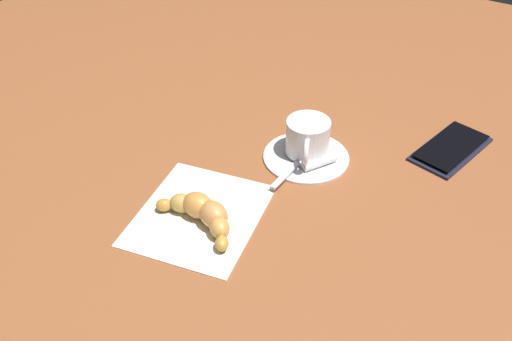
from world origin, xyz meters
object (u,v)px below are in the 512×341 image
teaspoon (305,155)px  croissant (202,212)px  sugar_packet (318,161)px  saucer (306,156)px  espresso_cup (308,137)px  cell_phone (451,148)px  napkin (199,215)px

teaspoon → croissant: (-0.20, 0.05, 0.01)m
sugar_packet → croissant: 0.21m
saucer → espresso_cup: 0.03m
saucer → croissant: 0.21m
teaspoon → sugar_packet: bearing=-98.0°
sugar_packet → cell_phone: sugar_packet is taller
sugar_packet → croissant: bearing=-171.8°
saucer → teaspoon: size_ratio=0.95×
espresso_cup → sugar_packet: 0.04m
teaspoon → croissant: croissant is taller
saucer → cell_phone: bearing=-53.4°
sugar_packet → saucer: bearing=98.3°
teaspoon → cell_phone: 0.24m
saucer → croissant: croissant is taller
teaspoon → croissant: size_ratio=1.03×
napkin → cell_phone: cell_phone is taller
teaspoon → cell_phone: teaspoon is taller
sugar_packet → cell_phone: bearing=-17.2°
napkin → croissant: bearing=-124.8°
teaspoon → espresso_cup: bearing=12.2°
cell_phone → espresso_cup: bearing=125.2°
espresso_cup → napkin: espresso_cup is taller
espresso_cup → sugar_packet: bearing=-119.3°
croissant → cell_phone: (0.34, -0.24, -0.01)m
espresso_cup → teaspoon: bearing=-167.8°
saucer → cell_phone: (0.14, -0.19, 0.00)m
espresso_cup → sugar_packet: espresso_cup is taller
sugar_packet → napkin: size_ratio=0.30×
napkin → sugar_packet: bearing=-26.2°
sugar_packet → napkin: bearing=-176.1°
espresso_cup → teaspoon: espresso_cup is taller
espresso_cup → teaspoon: (-0.01, -0.00, -0.02)m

